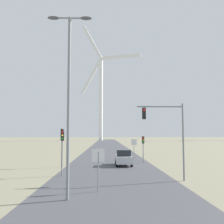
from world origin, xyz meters
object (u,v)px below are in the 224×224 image
Objects in this scene: stop_sign_near at (98,162)px; wind_turbine_left at (101,88)px; traffic_light_post_near_right at (143,143)px; traffic_light_post_near_left at (62,142)px; traffic_light_post_mid_left at (62,139)px; car_approaching at (123,158)px; streetlamp at (69,84)px; stop_sign_far at (134,145)px; traffic_light_mast_overhead at (167,126)px.

wind_turbine_left is at bearing 91.14° from stop_sign_near.
wind_turbine_left is at bearing 94.00° from traffic_light_post_near_right.
wind_turbine_left reaches higher than traffic_light_post_near_left.
traffic_light_post_near_right is 0.79× the size of traffic_light_post_mid_left.
traffic_light_post_mid_left reaches higher than stop_sign_near.
traffic_light_post_mid_left is 1.02× the size of car_approaching.
streetlamp reaches higher than stop_sign_far.
traffic_light_post_near_left is (-1.71, 8.33, -3.57)m from streetlamp.
traffic_light_post_near_left is 0.96× the size of car_approaching.
streetlamp is 130.64m from wind_turbine_left.
stop_sign_near is 0.64× the size of traffic_light_post_mid_left.
traffic_light_mast_overhead is (9.72, -8.58, 1.17)m from traffic_light_post_mid_left.
traffic_light_post_mid_left reaches higher than traffic_light_post_near_left.
traffic_light_post_near_left is at bearing -130.10° from traffic_light_post_near_right.
traffic_light_post_near_left is 123.15m from wind_turbine_left.
wind_turbine_left is at bearing 90.40° from streetlamp.
traffic_light_post_near_right reaches higher than stop_sign_near.
stop_sign_near is 17.24m from traffic_light_post_near_right.
traffic_light_mast_overhead is 1.47× the size of car_approaching.
traffic_light_post_near_right is (8.52, 10.12, -0.46)m from traffic_light_post_near_left.
wind_turbine_left reaches higher than stop_sign_near.
traffic_light_post_mid_left is at bearing 100.89° from streetlamp.
streetlamp is 9.30m from traffic_light_mast_overhead.
traffic_light_post_near_left reaches higher than stop_sign_far.
stop_sign_near is 20.67m from stop_sign_far.
stop_sign_near is 0.65× the size of car_approaching.
traffic_light_post_near_left reaches higher than stop_sign_near.
traffic_light_mast_overhead is (0.15, -12.71, 1.79)m from traffic_light_post_near_right.
stop_sign_near is at bearing 50.99° from streetlamp.
traffic_light_post_near_right is at bearing 49.90° from traffic_light_post_near_left.
stop_sign_near is 7.21m from traffic_light_post_near_left.
traffic_light_mast_overhead is (6.96, 5.74, -2.23)m from streetlamp.
stop_sign_far is 3.86m from traffic_light_post_near_right.
stop_sign_far is at bearing 93.19° from traffic_light_mast_overhead.
stop_sign_far is 0.70× the size of car_approaching.
streetlamp reaches higher than traffic_light_mast_overhead.
traffic_light_post_near_right is (0.77, -3.76, 0.42)m from stop_sign_far.
stop_sign_near is 13.11m from traffic_light_post_mid_left.
streetlamp reaches higher than car_approaching.
streetlamp is 3.15× the size of traffic_light_post_near_right.
wind_turbine_left is (-5.04, 112.94, 27.94)m from car_approaching.
traffic_light_post_near_right is at bearing 72.50° from stop_sign_near.
traffic_light_post_mid_left is at bearing 138.56° from traffic_light_mast_overhead.
car_approaching is at bearing 11.85° from traffic_light_post_mid_left.
traffic_light_post_near_right is at bearing 23.35° from traffic_light_post_mid_left.
traffic_light_post_near_left is at bearing -80.10° from traffic_light_post_mid_left.
wind_turbine_left reaches higher than stop_sign_far.
stop_sign_near is at bearing -145.07° from traffic_light_mast_overhead.
traffic_light_post_near_right is 0.05× the size of wind_turbine_left.
streetlamp is 3.89× the size of stop_sign_near.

